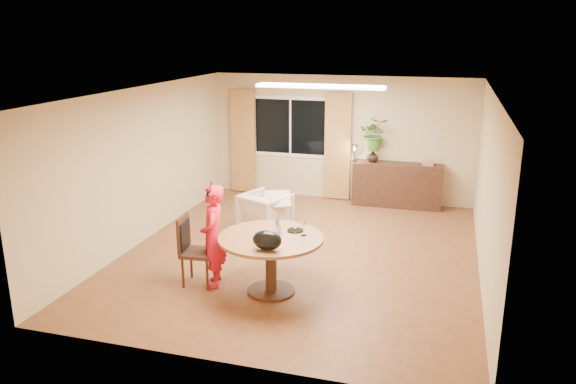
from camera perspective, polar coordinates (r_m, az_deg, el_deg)
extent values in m
plane|color=brown|center=(9.16, 1.34, -6.22)|extent=(6.50, 6.50, 0.00)
plane|color=white|center=(8.52, 1.46, 10.18)|extent=(6.50, 6.50, 0.00)
plane|color=tan|center=(11.85, 5.42, 5.44)|extent=(5.50, 0.00, 5.50)
plane|color=tan|center=(9.79, -14.39, 2.74)|extent=(0.00, 6.50, 6.50)
plane|color=tan|center=(8.50, 19.63, 0.31)|extent=(0.00, 6.50, 6.50)
cube|color=white|center=(12.04, 0.25, 6.65)|extent=(1.70, 0.02, 1.30)
cube|color=black|center=(12.03, 0.23, 6.64)|extent=(1.55, 0.01, 1.15)
cube|color=white|center=(12.03, 0.23, 6.64)|extent=(0.04, 0.01, 1.15)
cube|color=brown|center=(12.36, -4.56, 5.17)|extent=(0.55, 0.08, 2.25)
cube|color=brown|center=(11.79, 5.07, 4.63)|extent=(0.55, 0.08, 2.25)
cube|color=white|center=(9.68, 3.29, 10.67)|extent=(2.20, 0.35, 0.05)
cylinder|color=brown|center=(7.57, -1.76, -4.70)|extent=(1.43, 1.43, 0.04)
cylinder|color=black|center=(7.72, -1.73, -7.52)|extent=(0.15, 0.15, 0.77)
cylinder|color=black|center=(7.88, -1.71, -9.97)|extent=(0.66, 0.66, 0.03)
imported|color=red|center=(7.87, -7.63, -4.48)|extent=(0.61, 0.49, 1.46)
imported|color=beige|center=(10.04, -2.31, -2.05)|extent=(0.99, 1.00, 0.70)
cube|color=black|center=(11.64, 11.03, 0.71)|extent=(1.79, 0.44, 0.89)
imported|color=black|center=(11.56, 8.61, 3.63)|extent=(0.30, 0.30, 0.25)
imported|color=#2D6A28|center=(11.47, 8.77, 5.84)|extent=(0.68, 0.61, 0.66)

